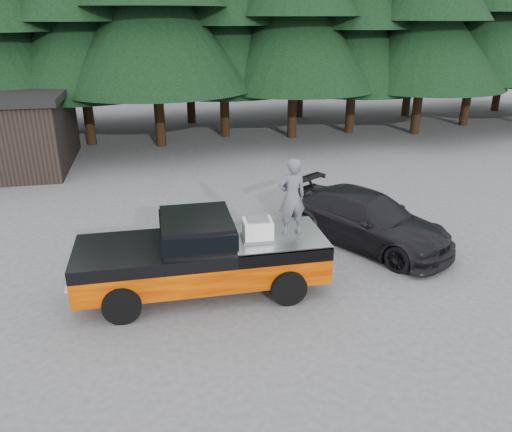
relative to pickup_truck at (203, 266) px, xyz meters
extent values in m
plane|color=#4B4B4E|center=(0.42, 0.28, -0.67)|extent=(120.00, 120.00, 0.00)
cube|color=black|center=(-0.10, 0.00, 0.96)|extent=(1.66, 1.90, 0.59)
cube|color=white|center=(1.30, -0.20, 0.89)|extent=(0.69, 0.58, 0.46)
imported|color=#53535A|center=(2.15, -0.03, 1.59)|extent=(0.72, 0.52, 1.86)
imported|color=black|center=(4.90, 1.75, 0.08)|extent=(4.53, 5.47, 1.50)
camera|label=1|loc=(-0.88, -10.59, 5.55)|focal=35.00mm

